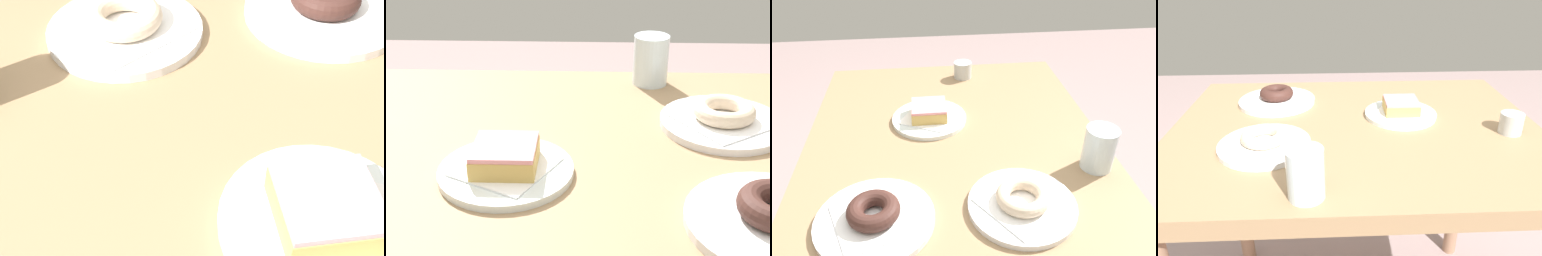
% 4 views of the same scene
% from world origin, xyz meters
% --- Properties ---
extents(table, '(1.00, 0.76, 0.77)m').
position_xyz_m(table, '(0.00, 0.00, 0.67)').
color(table, '#977754').
rests_on(table, ground_plane).
extents(plate_glazed_square, '(0.20, 0.20, 0.01)m').
position_xyz_m(plate_glazed_square, '(0.13, 0.06, 0.77)').
color(plate_glazed_square, white).
rests_on(plate_glazed_square, table).
extents(napkin_glazed_square, '(0.17, 0.17, 0.00)m').
position_xyz_m(napkin_glazed_square, '(0.13, 0.06, 0.78)').
color(napkin_glazed_square, white).
rests_on(napkin_glazed_square, plate_glazed_square).
extents(donut_glazed_square, '(0.09, 0.09, 0.04)m').
position_xyz_m(donut_glazed_square, '(0.13, 0.06, 0.80)').
color(donut_glazed_square, tan).
rests_on(donut_glazed_square, napkin_glazed_square).
extents(plate_sugar_ring, '(0.22, 0.22, 0.01)m').
position_xyz_m(plate_sugar_ring, '(-0.23, -0.11, 0.77)').
color(plate_sugar_ring, white).
rests_on(plate_sugar_ring, table).
extents(napkin_sugar_ring, '(0.20, 0.20, 0.00)m').
position_xyz_m(napkin_sugar_ring, '(-0.23, -0.11, 0.78)').
color(napkin_sugar_ring, white).
rests_on(napkin_sugar_ring, plate_sugar_ring).
extents(donut_sugar_ring, '(0.11, 0.11, 0.03)m').
position_xyz_m(donut_sugar_ring, '(-0.23, -0.11, 0.80)').
color(donut_sugar_ring, beige).
rests_on(donut_sugar_ring, napkin_sugar_ring).
extents(water_glass, '(0.07, 0.07, 0.10)m').
position_xyz_m(water_glass, '(-0.12, -0.32, 0.82)').
color(water_glass, silver).
rests_on(water_glass, table).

